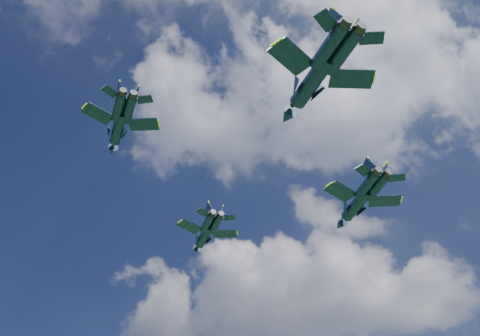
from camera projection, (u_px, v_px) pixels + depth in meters
name	position (u px, v px, depth m)	size (l,w,h in m)	color
jet_lead	(204.00, 237.00, 103.06)	(10.70, 13.20, 3.30)	black
jet_left	(118.00, 129.00, 83.81)	(10.74, 13.40, 3.34)	black
jet_right	(355.00, 206.00, 94.59)	(12.73, 16.16, 4.01)	black
jet_slot	(310.00, 84.00, 72.66)	(14.91, 16.75, 4.33)	black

